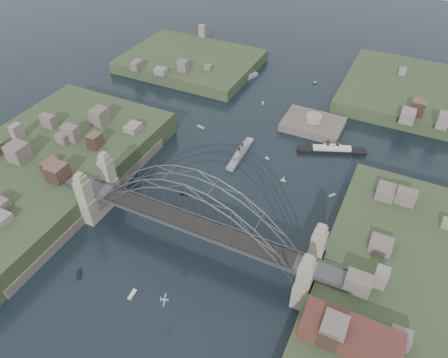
% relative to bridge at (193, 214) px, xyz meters
% --- Properties ---
extents(ground, '(500.00, 500.00, 0.00)m').
position_rel_bridge_xyz_m(ground, '(0.00, 0.00, -12.32)').
color(ground, black).
rests_on(ground, ground).
extents(bridge, '(84.00, 13.80, 24.60)m').
position_rel_bridge_xyz_m(bridge, '(0.00, 0.00, 0.00)').
color(bridge, '#49484B').
rests_on(bridge, ground).
extents(shore_west, '(50.50, 90.00, 12.00)m').
position_rel_bridge_xyz_m(shore_west, '(-57.32, 0.00, -10.35)').
color(shore_west, '#344326').
rests_on(shore_west, ground).
extents(shore_east, '(50.50, 90.00, 12.00)m').
position_rel_bridge_xyz_m(shore_east, '(57.32, 0.00, -10.35)').
color(shore_east, '#344326').
rests_on(shore_east, ground).
extents(headland_nw, '(60.00, 45.00, 9.00)m').
position_rel_bridge_xyz_m(headland_nw, '(-55.00, 95.00, -11.82)').
color(headland_nw, '#344326').
rests_on(headland_nw, ground).
extents(headland_ne, '(70.00, 55.00, 9.50)m').
position_rel_bridge_xyz_m(headland_ne, '(50.00, 110.00, -11.57)').
color(headland_ne, '#344326').
rests_on(headland_ne, ground).
extents(fort_island, '(22.00, 16.00, 9.40)m').
position_rel_bridge_xyz_m(fort_island, '(12.00, 70.00, -12.66)').
color(fort_island, '#5A5147').
rests_on(fort_island, ground).
extents(wharf_shed, '(20.00, 8.00, 4.00)m').
position_rel_bridge_xyz_m(wharf_shed, '(44.00, -14.00, -2.32)').
color(wharf_shed, '#592D26').
rests_on(wharf_shed, shore_east).
extents(naval_cruiser_near, '(3.27, 19.26, 5.75)m').
position_rel_bridge_xyz_m(naval_cruiser_near, '(-5.52, 42.32, -11.43)').
color(naval_cruiser_near, '#9DA1A5').
rests_on(naval_cruiser_near, ground).
extents(naval_cruiser_far, '(7.30, 16.11, 5.48)m').
position_rel_bridge_xyz_m(naval_cruiser_far, '(-26.47, 92.85, -11.47)').
color(naval_cruiser_far, '#9DA1A5').
rests_on(naval_cruiser_far, ground).
extents(ocean_liner, '(23.24, 12.04, 5.84)m').
position_rel_bridge_xyz_m(ocean_liner, '(22.48, 57.83, -11.42)').
color(ocean_liner, black).
rests_on(ocean_liner, ground).
extents(aeroplane, '(1.94, 3.29, 0.50)m').
position_rel_bridge_xyz_m(aeroplane, '(4.46, -21.99, -5.32)').
color(aeroplane, silver).
extents(small_boat_a, '(2.50, 1.15, 0.45)m').
position_rel_bridge_xyz_m(small_boat_a, '(-13.23, 16.33, -12.17)').
color(small_boat_a, silver).
rests_on(small_boat_a, ground).
extents(small_boat_b, '(1.81, 1.02, 2.38)m').
position_rel_bridge_xyz_m(small_boat_b, '(12.65, 35.84, -11.34)').
color(small_boat_b, silver).
rests_on(small_boat_b, ground).
extents(small_boat_c, '(1.26, 3.07, 0.45)m').
position_rel_bridge_xyz_m(small_boat_c, '(-6.26, -20.62, -12.17)').
color(small_boat_c, silver).
rests_on(small_boat_c, ground).
extents(small_boat_d, '(2.06, 2.39, 0.45)m').
position_rel_bridge_xyz_m(small_boat_d, '(28.63, 36.05, -12.17)').
color(small_boat_d, silver).
rests_on(small_boat_d, ground).
extents(small_boat_e, '(3.28, 1.73, 0.45)m').
position_rel_bridge_xyz_m(small_boat_e, '(-26.08, 51.40, -12.17)').
color(small_boat_e, silver).
rests_on(small_boat_e, ground).
extents(small_boat_f, '(1.56, 0.93, 0.45)m').
position_rel_bridge_xyz_m(small_boat_f, '(3.60, 44.59, -12.17)').
color(small_boat_f, silver).
rests_on(small_boat_f, ground).
extents(small_boat_h, '(1.03, 1.91, 1.43)m').
position_rel_bridge_xyz_m(small_boat_h, '(-11.59, 78.30, -12.03)').
color(small_boat_h, silver).
rests_on(small_boat_h, ground).
extents(small_boat_i, '(1.88, 1.96, 0.45)m').
position_rel_bridge_xyz_m(small_boat_i, '(30.00, 17.46, -12.17)').
color(small_boat_i, silver).
rests_on(small_boat_i, ground).
extents(small_boat_j, '(2.63, 2.97, 0.45)m').
position_rel_bridge_xyz_m(small_boat_j, '(-22.00, -21.75, -12.17)').
color(small_boat_j, silver).
rests_on(small_boat_j, ground).
extents(small_boat_k, '(1.80, 2.01, 1.43)m').
position_rel_bridge_xyz_m(small_boat_k, '(2.79, 104.19, -12.03)').
color(small_boat_k, silver).
rests_on(small_boat_k, ground).
extents(small_boat_l, '(2.58, 1.85, 0.45)m').
position_rel_bridge_xyz_m(small_boat_l, '(-45.13, 28.18, -12.17)').
color(small_boat_l, silver).
rests_on(small_boat_l, ground).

